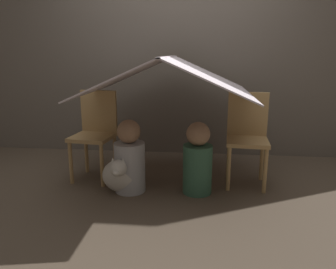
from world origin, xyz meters
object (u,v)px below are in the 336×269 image
(chair_left, at_px, (95,131))
(person_front, at_px, (130,160))
(dog, at_px, (122,175))
(person_second, at_px, (198,161))
(chair_right, at_px, (247,134))

(chair_left, height_order, person_front, chair_left)
(dog, bearing_deg, chair_left, 133.52)
(chair_left, height_order, person_second, chair_left)
(chair_left, relative_size, dog, 2.36)
(person_second, height_order, dog, person_second)
(person_second, bearing_deg, chair_left, 164.19)
(person_second, distance_m, dog, 0.68)
(chair_right, relative_size, person_second, 1.33)
(chair_left, height_order, dog, chair_left)
(chair_right, relative_size, person_front, 1.31)
(chair_left, relative_size, chair_right, 1.00)
(person_front, bearing_deg, chair_right, 16.41)
(dog, bearing_deg, person_front, 40.17)
(chair_left, relative_size, person_front, 1.31)
(chair_right, height_order, person_second, chair_right)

